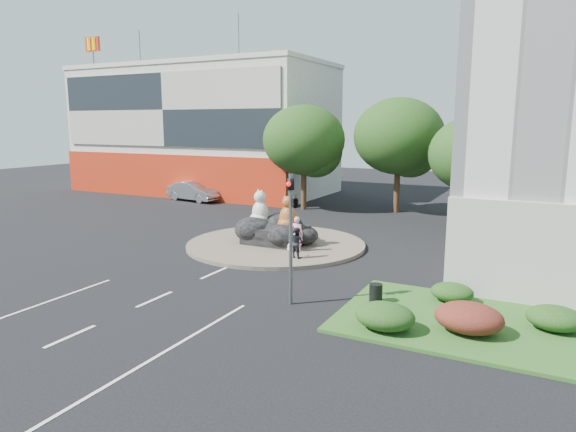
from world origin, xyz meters
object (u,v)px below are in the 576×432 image
Objects in this scene: cat_white at (260,207)px; pedestrian_pink at (297,234)px; cat_tabby at (288,212)px; kitten_calico at (246,236)px; parked_car at (194,191)px; kitten_white at (291,244)px; litter_bin at (376,293)px; pedestrian_dark at (297,242)px.

cat_white reaches higher than pedestrian_pink.
cat_white reaches higher than cat_tabby.
parked_car is at bearing -178.94° from kitten_calico.
cat_white is at bearing 98.48° from kitten_white.
cat_white reaches higher than kitten_calico.
parked_car is at bearing 141.12° from litter_bin.
cat_white reaches higher than pedestrian_dark.
pedestrian_pink is (0.98, -0.90, -0.95)m from cat_tabby.
parked_car is (-16.48, 12.74, -0.26)m from pedestrian_pink.
pedestrian_pink is at bearing 4.97° from cat_white.
cat_tabby is 0.37× the size of parked_car.
cat_tabby is 2.84m from pedestrian_dark.
kitten_calico is 3.12m from kitten_white.
kitten_calico is at bearing 148.78° from litter_bin.
kitten_calico is at bearing -164.10° from cat_tabby.
cat_tabby reaches higher than pedestrian_dark.
pedestrian_pink is (3.04, -1.38, -1.00)m from cat_white.
kitten_calico is 0.55× the size of pedestrian_dark.
kitten_white is (0.74, -1.11, -1.51)m from cat_tabby.
cat_tabby is (2.06, -0.49, -0.05)m from cat_white.
pedestrian_dark is 2.22× the size of litter_bin.
cat_tabby is 2.64× the size of kitten_white.
litter_bin is (9.05, -6.78, -1.66)m from cat_white.
cat_tabby is at bearing -118.97° from parked_car.
kitten_calico is 0.46× the size of pedestrian_pink.
parked_car reaches higher than kitten_calico.
pedestrian_dark is (1.55, -2.10, -1.10)m from cat_tabby.
pedestrian_pink is 20.83m from parked_car.
pedestrian_dark is at bearing -6.15° from cat_white.
pedestrian_dark is at bearing 142.40° from litter_bin.
pedestrian_dark is 22.03m from parked_car.
cat_white is at bearing 167.51° from cat_tabby.
cat_tabby is at bearing 59.65° from kitten_calico.
kitten_white is 0.48× the size of pedestrian_dark.
kitten_calico is at bearing -8.36° from pedestrian_pink.
cat_tabby is 1.64m from pedestrian_pink.
litter_bin is (6.26, -5.19, -0.10)m from kitten_white.
pedestrian_dark is at bearing -52.76° from cat_tabby.
cat_white is 1.89m from kitten_calico.
cat_tabby is 1.06× the size of pedestrian_pink.
pedestrian_pink reaches higher than kitten_calico.
pedestrian_pink reaches higher than kitten_white.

